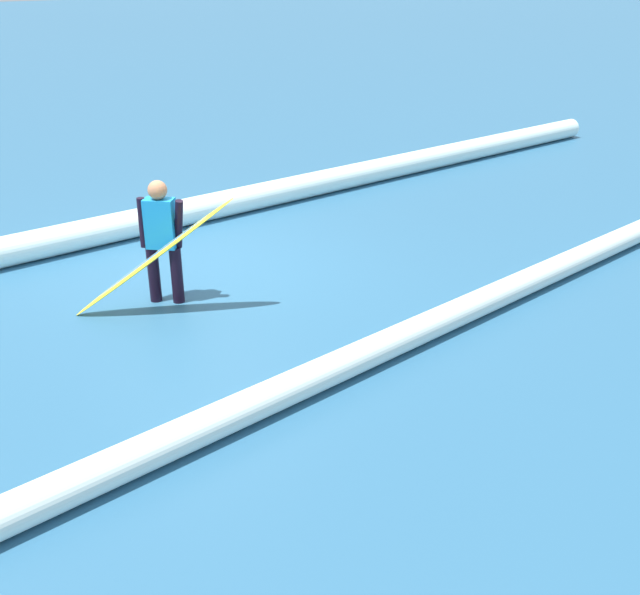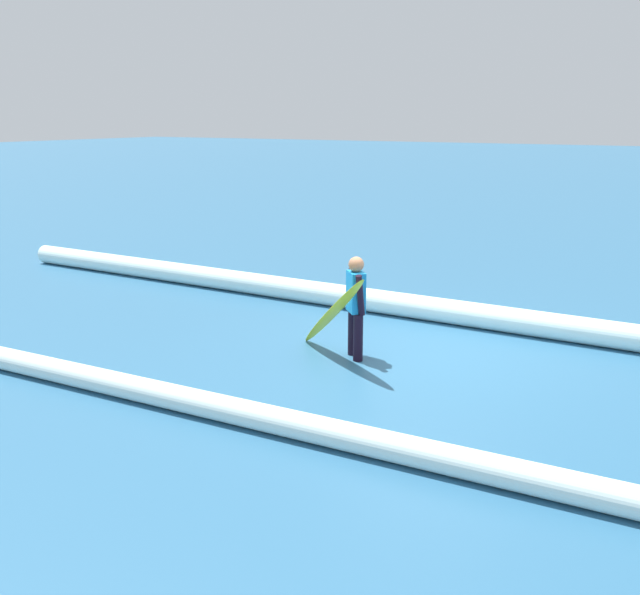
{
  "view_description": "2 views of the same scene",
  "coord_description": "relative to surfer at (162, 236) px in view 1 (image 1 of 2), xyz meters",
  "views": [
    {
      "loc": [
        4.47,
        7.91,
        3.68
      ],
      "look_at": [
        0.61,
        3.14,
        0.9
      ],
      "focal_mm": 41.29,
      "sensor_mm": 36.0,
      "label": 1
    },
    {
      "loc": [
        -3.68,
        9.22,
        3.39
      ],
      "look_at": [
        0.51,
        2.11,
        1.29
      ],
      "focal_mm": 40.14,
      "sensor_mm": 36.0,
      "label": 2
    }
  ],
  "objects": [
    {
      "name": "wave_crest_midground",
      "position": [
        1.26,
        2.77,
        -0.68
      ],
      "size": [
        19.51,
        1.16,
        0.31
      ],
      "primitive_type": "cylinder",
      "rotation": [
        0.0,
        1.57,
        0.04
      ],
      "color": "white",
      "rests_on": "ground_plane"
    },
    {
      "name": "surfboard",
      "position": [
        0.25,
        0.24,
        -0.14
      ],
      "size": [
        1.68,
        1.29,
        1.41
      ],
      "color": "yellow",
      "rests_on": "ground_plane"
    },
    {
      "name": "ground_plane",
      "position": [
        -0.85,
        -0.52,
        -0.83
      ],
      "size": [
        162.51,
        162.51,
        0.0
      ],
      "primitive_type": "plane",
      "color": "#2B5E82"
    },
    {
      "name": "wave_crest_foreground",
      "position": [
        -1.12,
        -2.36,
        -0.62
      ],
      "size": [
        21.36,
        0.42,
        0.41
      ],
      "primitive_type": "cylinder",
      "rotation": [
        0.0,
        1.57,
        -0.0
      ],
      "color": "white",
      "rests_on": "ground_plane"
    },
    {
      "name": "surfer",
      "position": [
        0.0,
        0.0,
        0.0
      ],
      "size": [
        0.39,
        0.46,
        1.48
      ],
      "rotation": [
        0.0,
        0.0,
        5.48
      ],
      "color": "black",
      "rests_on": "ground_plane"
    }
  ]
}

